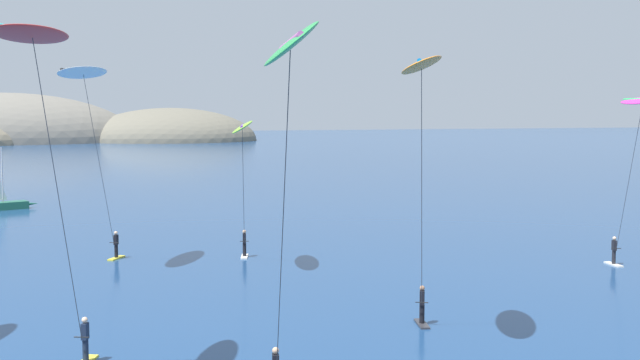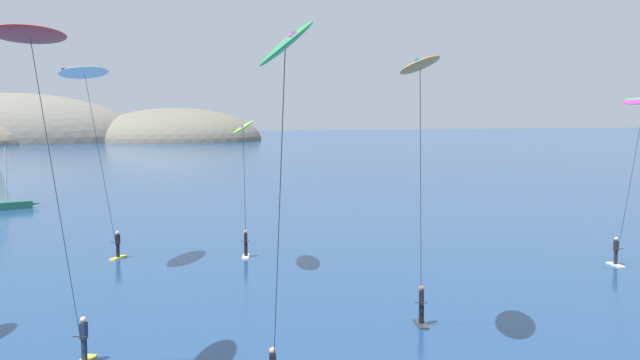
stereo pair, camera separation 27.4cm
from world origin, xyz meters
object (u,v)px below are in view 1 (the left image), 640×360
Objects in this scene: kitesurfer_green at (289,78)px; kitesurfer_magenta at (640,115)px; kitesurfer_orange at (422,88)px; kitesurfer_white at (86,86)px; kitesurfer_lime at (243,139)px; sailboat_near at (3,203)px; kitesurfer_red at (38,68)px.

kitesurfer_magenta is (23.99, 17.41, -1.16)m from kitesurfer_green.
kitesurfer_white is (-12.20, 18.79, 0.46)m from kitesurfer_orange.
kitesurfer_orange is (3.80, -16.41, 2.53)m from kitesurfer_lime.
kitesurfer_orange is 0.97× the size of kitesurfer_white.
kitesurfer_magenta is 0.86× the size of kitesurfer_white.
sailboat_near is 54.99m from kitesurfer_magenta.
kitesurfer_magenta is (30.39, 10.60, -1.65)m from kitesurfer_red.
sailboat_near is 52.09m from kitesurfer_red.
kitesurfer_green is 24.95m from kitesurfer_lime.
kitesurfer_red is 1.05× the size of kitesurfer_orange.
sailboat_near is at bearing 103.94° from kitesurfer_white.
kitesurfer_red is (-6.40, 6.81, 0.49)m from kitesurfer_green.
sailboat_near is 0.50× the size of kitesurfer_white.
kitesurfer_orange is 22.41m from kitesurfer_white.
kitesurfer_magenta is at bearing 19.23° from kitesurfer_red.
kitesurfer_white reaches higher than kitesurfer_orange.
kitesurfer_green is (12.65, -57.57, 9.41)m from sailboat_near.
kitesurfer_lime is 21.91m from kitesurfer_magenta.
kitesurfer_magenta is (20.65, -7.18, 1.39)m from kitesurfer_lime.
sailboat_near is 0.51× the size of kitesurfer_green.
kitesurfer_white is at bearing 100.62° from kitesurfer_green.
kitesurfer_green is 1.02× the size of kitesurfer_orange.
kitesurfer_green reaches higher than kitesurfer_orange.
kitesurfer_orange is 1.13× the size of kitesurfer_magenta.
kitesurfer_orange is at bearing -68.17° from sailboat_near.
kitesurfer_lime is 0.77× the size of kitesurfer_orange.
kitesurfer_lime is 17.04m from kitesurfer_orange.
kitesurfer_orange is 19.25m from kitesurfer_magenta.
kitesurfer_lime is 20.50m from kitesurfer_red.
kitesurfer_red reaches higher than kitesurfer_magenta.
kitesurfer_orange reaches higher than kitesurfer_magenta.
kitesurfer_green reaches higher than kitesurfer_magenta.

